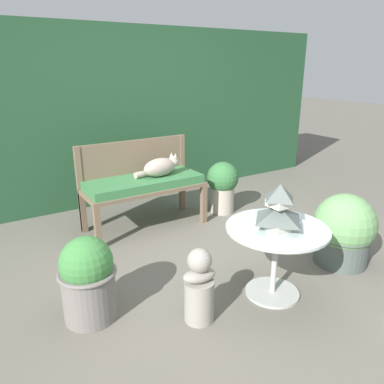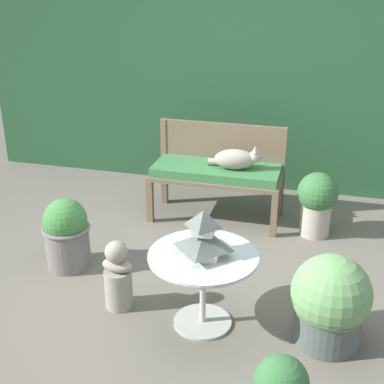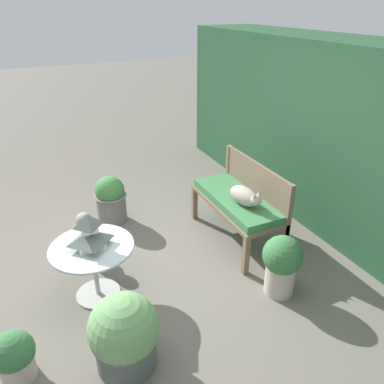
% 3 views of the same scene
% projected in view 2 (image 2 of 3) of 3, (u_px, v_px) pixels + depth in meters
% --- Properties ---
extents(ground, '(30.00, 30.00, 0.00)m').
position_uv_depth(ground, '(205.00, 282.00, 4.40)').
color(ground, '#666056').
extents(foliage_hedge_back, '(6.40, 1.05, 2.19)m').
position_uv_depth(foliage_hedge_back, '(260.00, 83.00, 6.31)').
color(foliage_hedge_back, '#234C2D').
rests_on(foliage_hedge_back, ground).
extents(garden_bench, '(1.30, 0.54, 0.57)m').
position_uv_depth(garden_bench, '(216.00, 174.00, 5.30)').
color(garden_bench, brown).
rests_on(garden_bench, ground).
extents(bench_backrest, '(1.30, 0.06, 0.94)m').
position_uv_depth(bench_backrest, '(222.00, 148.00, 5.45)').
color(bench_backrest, brown).
rests_on(bench_backrest, ground).
extents(cat, '(0.53, 0.26, 0.23)m').
position_uv_depth(cat, '(236.00, 159.00, 5.17)').
color(cat, '#A89989').
rests_on(cat, garden_bench).
extents(patio_table, '(0.77, 0.77, 0.57)m').
position_uv_depth(patio_table, '(203.00, 269.00, 3.73)').
color(patio_table, '#B7B7B2').
rests_on(patio_table, ground).
extents(pagoda_birdhouse, '(0.32, 0.32, 0.34)m').
position_uv_depth(pagoda_birdhouse, '(203.00, 236.00, 3.62)').
color(pagoda_birdhouse, silver).
rests_on(pagoda_birdhouse, patio_table).
extents(garden_bust, '(0.25, 0.21, 0.56)m').
position_uv_depth(garden_bust, '(118.00, 277.00, 4.00)').
color(garden_bust, gray).
rests_on(garden_bust, ground).
extents(potted_plant_table_near, '(0.41, 0.41, 0.62)m').
position_uv_depth(potted_plant_table_near, '(67.00, 233.00, 4.52)').
color(potted_plant_table_near, slate).
rests_on(potted_plant_table_near, ground).
extents(potted_plant_bench_right, '(0.38, 0.38, 0.63)m').
position_uv_depth(potted_plant_bench_right, '(317.00, 201.00, 5.04)').
color(potted_plant_bench_right, '#ADA393').
rests_on(potted_plant_bench_right, ground).
extents(potted_plant_path_edge, '(0.54, 0.54, 0.65)m').
position_uv_depth(potted_plant_path_edge, '(330.00, 302.00, 3.61)').
color(potted_plant_path_edge, '#4C5651').
rests_on(potted_plant_path_edge, ground).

